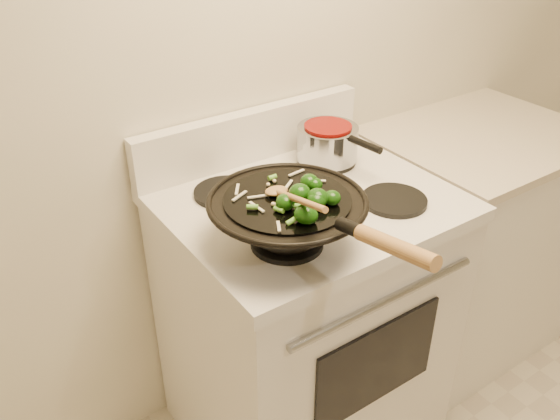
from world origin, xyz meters
TOP-DOWN VIEW (x-y plane):
  - stove at (-0.23, 1.17)m, footprint 0.78×0.67m
  - counter_unit at (0.56, 1.20)m, footprint 0.75×0.62m
  - wok at (-0.41, 1.02)m, footprint 0.38×0.64m
  - stirfry at (-0.40, 0.97)m, footprint 0.24×0.26m
  - wooden_spoon at (-0.43, 0.98)m, footprint 0.07×0.26m
  - saucepan at (-0.05, 1.32)m, footprint 0.19×0.30m

SIDE VIEW (x-z plane):
  - counter_unit at x=0.56m, z-range 0.00..0.91m
  - stove at x=-0.23m, z-range -0.07..1.01m
  - saucepan at x=-0.05m, z-range 0.93..1.04m
  - wok at x=-0.41m, z-range 0.89..1.10m
  - stirfry at x=-0.40m, z-range 1.04..1.09m
  - wooden_spoon at x=-0.43m, z-range 1.04..1.12m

